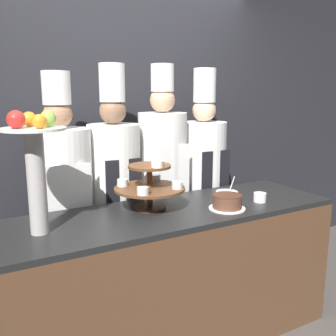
% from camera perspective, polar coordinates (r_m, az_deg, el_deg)
% --- Properties ---
extents(wall_back, '(10.00, 0.06, 2.80)m').
position_cam_1_polar(wall_back, '(3.14, -7.59, 6.85)').
color(wall_back, '#232328').
rests_on(wall_back, ground_plane).
extents(buffet_counter, '(2.15, 0.67, 0.92)m').
position_cam_1_polar(buffet_counter, '(2.57, 1.13, -16.08)').
color(buffet_counter, brown).
rests_on(buffet_counter, ground_plane).
extents(tiered_stand, '(0.45, 0.45, 0.32)m').
position_cam_1_polar(tiered_stand, '(2.37, -2.78, -2.59)').
color(tiered_stand, brown).
rests_on(tiered_stand, buffet_counter).
extents(fruit_pedestal, '(0.32, 0.32, 0.64)m').
position_cam_1_polar(fruit_pedestal, '(2.01, -19.63, 1.41)').
color(fruit_pedestal, '#B2ADA8').
rests_on(fruit_pedestal, buffet_counter).
extents(cake_round, '(0.23, 0.23, 0.09)m').
position_cam_1_polar(cake_round, '(2.41, 9.01, -5.17)').
color(cake_round, white).
rests_on(cake_round, buffet_counter).
extents(cup_white, '(0.08, 0.08, 0.06)m').
position_cam_1_polar(cup_white, '(2.62, 13.82, -4.36)').
color(cup_white, white).
rests_on(cup_white, buffet_counter).
extents(serving_bowl_far, '(0.15, 0.15, 0.15)m').
position_cam_1_polar(serving_bowl_far, '(2.67, 8.95, -4.02)').
color(serving_bowl_far, white).
rests_on(serving_bowl_far, buffet_counter).
extents(chef_left, '(0.42, 0.42, 1.78)m').
position_cam_1_polar(chef_left, '(2.68, -15.80, -3.68)').
color(chef_left, '#38332D').
rests_on(chef_left, ground_plane).
extents(chef_center_left, '(0.38, 0.38, 1.84)m').
position_cam_1_polar(chef_center_left, '(2.78, -8.09, -2.29)').
color(chef_center_left, '#38332D').
rests_on(chef_center_left, ground_plane).
extents(chef_center_right, '(0.37, 0.37, 1.85)m').
position_cam_1_polar(chef_center_right, '(2.93, -0.81, -0.74)').
color(chef_center_right, '#38332D').
rests_on(chef_center_right, ground_plane).
extents(chef_right, '(0.38, 0.38, 1.83)m').
position_cam_1_polar(chef_right, '(3.14, 5.37, -0.70)').
color(chef_right, '#28282D').
rests_on(chef_right, ground_plane).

